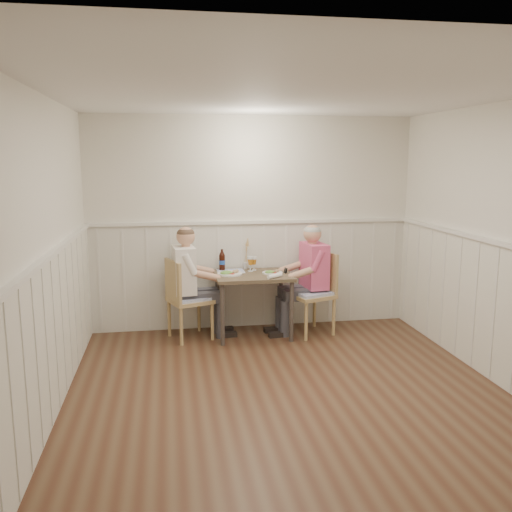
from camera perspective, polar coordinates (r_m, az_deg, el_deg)
The scene contains 16 objects.
ground_plane at distance 4.90m, azimuth 3.85°, elevation -15.01°, with size 4.50×4.50×0.00m, color #492A1B.
room_shell at distance 4.47m, azimuth 4.08°, elevation 2.91°, with size 4.04×4.54×2.60m.
wainscot at distance 5.29m, azimuth 2.25°, elevation -5.10°, with size 4.00×4.49×1.34m.
dining_table at distance 6.39m, azimuth -0.29°, elevation -2.80°, with size 0.90×0.70×0.75m.
chair_right at distance 6.55m, azimuth 6.24°, elevation -3.56°, with size 0.59×0.59×0.98m.
chair_left at distance 6.34m, azimuth -7.46°, elevation -4.22°, with size 0.58×0.58×0.95m.
man_in_pink at distance 6.58m, azimuth 5.76°, elevation -3.24°, with size 0.65×0.45×1.34m.
diner_cream at distance 6.37m, azimuth -7.18°, elevation -3.71°, with size 0.65×0.45×1.34m.
plate_man at distance 6.39m, azimuth 1.68°, elevation -1.69°, with size 0.24×0.24×0.06m.
plate_diner at distance 6.32m, azimuth -2.88°, elevation -1.78°, with size 0.29×0.29×0.07m.
beer_glass_a at distance 6.55m, azimuth -0.22°, elevation -0.57°, with size 0.07×0.07×0.17m.
beer_glass_b at distance 6.49m, azimuth -0.60°, elevation -0.57°, with size 0.07×0.07×0.18m.
beer_bottle at distance 6.56m, azimuth -3.59°, elevation -0.53°, with size 0.07×0.07×0.26m.
rolled_napkin at distance 6.16m, azimuth 2.00°, elevation -2.11°, with size 0.19×0.15×0.05m.
grass_vase at distance 6.63m, azimuth -1.13°, elevation 0.15°, with size 0.05×0.05×0.40m.
gingham_mat at distance 6.52m, azimuth -2.69°, elevation -1.60°, with size 0.33×0.26×0.01m.
Camera 1 is at (-1.03, -4.31, 2.08)m, focal length 38.00 mm.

